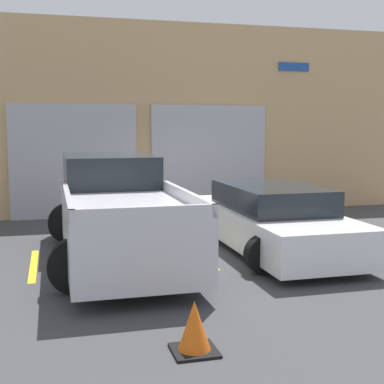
# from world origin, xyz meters

# --- Properties ---
(ground_plane) EXTENTS (28.00, 28.00, 0.00)m
(ground_plane) POSITION_xyz_m (0.00, 0.00, 0.00)
(ground_plane) COLOR #3D3D3F
(shophouse_building) EXTENTS (14.65, 0.68, 5.05)m
(shophouse_building) POSITION_xyz_m (-0.01, 3.29, 2.49)
(shophouse_building) COLOR tan
(shophouse_building) RESTS_ON ground
(pickup_truck) EXTENTS (2.43, 5.58, 1.77)m
(pickup_truck) POSITION_xyz_m (-1.45, -1.43, 0.84)
(pickup_truck) COLOR silver
(pickup_truck) RESTS_ON ground
(sedan_white) EXTENTS (2.19, 4.70, 1.23)m
(sedan_white) POSITION_xyz_m (1.45, -1.69, 0.59)
(sedan_white) COLOR white
(sedan_white) RESTS_ON ground
(parking_stripe_far_left) EXTENTS (0.12, 2.20, 0.01)m
(parking_stripe_far_left) POSITION_xyz_m (-2.90, -1.72, 0.00)
(parking_stripe_far_left) COLOR gold
(parking_stripe_far_left) RESTS_ON ground
(parking_stripe_left) EXTENTS (0.12, 2.20, 0.01)m
(parking_stripe_left) POSITION_xyz_m (0.00, -1.72, 0.00)
(parking_stripe_left) COLOR gold
(parking_stripe_left) RESTS_ON ground
(parking_stripe_centre) EXTENTS (0.12, 2.20, 0.01)m
(parking_stripe_centre) POSITION_xyz_m (2.90, -1.72, 0.00)
(parking_stripe_centre) COLOR gold
(parking_stripe_centre) RESTS_ON ground
(traffic_cone) EXTENTS (0.47, 0.47, 0.55)m
(traffic_cone) POSITION_xyz_m (-1.18, -5.78, 0.25)
(traffic_cone) COLOR black
(traffic_cone) RESTS_ON ground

